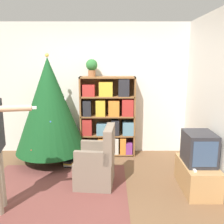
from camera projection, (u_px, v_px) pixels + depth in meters
The scene contains 11 objects.
ground_plane at pixel (81, 198), 3.46m from camera, with size 14.00×14.00×0.00m, color brown.
wall_back at pixel (90, 89), 5.06m from camera, with size 8.00×0.10×2.60m.
area_rug at pixel (52, 195), 3.53m from camera, with size 2.12×2.07×0.01m.
bookshelf at pixel (108, 118), 4.93m from camera, with size 1.07×0.33×1.57m.
tv_stand at pixel (196, 176), 3.68m from camera, with size 0.45×0.83×0.41m.
television at pixel (198, 148), 3.59m from camera, with size 0.41×0.50×0.46m.
game_remote at pixel (193, 170), 3.39m from camera, with size 0.04×0.12×0.02m.
christmas_tree at pixel (49, 105), 4.53m from camera, with size 1.29×1.29×2.00m.
armchair at pixel (97, 165), 3.79m from camera, with size 0.62×0.61×0.92m.
potted_plant at pixel (91, 66), 4.73m from camera, with size 0.22×0.22×0.33m.
book_pile_near_tree at pixel (68, 164), 4.47m from camera, with size 0.19×0.17×0.11m.
Camera 1 is at (0.43, -3.14, 1.88)m, focal length 40.00 mm.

